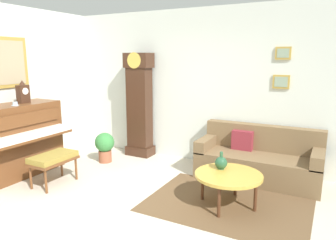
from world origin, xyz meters
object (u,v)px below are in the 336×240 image
(mantel_clock, at_px, (23,93))
(potted_plant, at_px, (105,145))
(piano, at_px, (17,140))
(green_jug, at_px, (221,163))
(coffee_table, at_px, (228,176))
(piano_bench, at_px, (53,159))
(teacup, at_px, (15,104))
(grandfather_clock, at_px, (139,108))
(couch, at_px, (258,160))

(mantel_clock, relative_size, potted_plant, 0.68)
(piano, bearing_deg, green_jug, 11.67)
(coffee_table, distance_m, mantel_clock, 3.57)
(piano, bearing_deg, piano_bench, -1.27)
(piano, distance_m, teacup, 0.63)
(piano, relative_size, mantel_clock, 3.79)
(piano_bench, xyz_separation_m, potted_plant, (0.01, 1.20, -0.08))
(potted_plant, bearing_deg, grandfather_clock, 63.85)
(coffee_table, bearing_deg, green_jug, 138.65)
(couch, bearing_deg, mantel_clock, -156.99)
(coffee_table, bearing_deg, grandfather_clock, 149.31)
(teacup, height_order, green_jug, teacup)
(grandfather_clock, relative_size, green_jug, 8.46)
(couch, distance_m, potted_plant, 2.76)
(couch, xyz_separation_m, mantel_clock, (-3.56, -1.51, 1.05))
(green_jug, height_order, potted_plant, green_jug)
(teacup, height_order, potted_plant, teacup)
(piano_bench, bearing_deg, couch, 32.28)
(grandfather_clock, xyz_separation_m, green_jug, (2.09, -1.20, -0.43))
(coffee_table, bearing_deg, piano, -170.94)
(piano_bench, xyz_separation_m, green_jug, (2.44, 0.70, 0.12))
(piano_bench, distance_m, grandfather_clock, 2.00)
(mantel_clock, bearing_deg, piano, -90.58)
(piano_bench, xyz_separation_m, teacup, (-0.71, -0.04, 0.81))
(piano_bench, height_order, couch, couch)
(green_jug, distance_m, potted_plant, 2.49)
(couch, height_order, green_jug, couch)
(piano, height_order, green_jug, piano)
(mantel_clock, bearing_deg, piano_bench, -14.12)
(grandfather_clock, height_order, potted_plant, grandfather_clock)
(mantel_clock, bearing_deg, teacup, -63.69)
(coffee_table, xyz_separation_m, green_jug, (-0.15, 0.13, 0.12))
(piano, distance_m, coffee_table, 3.47)
(piano, distance_m, piano_bench, 0.86)
(piano_bench, xyz_separation_m, couch, (2.73, 1.72, -0.09))
(mantel_clock, relative_size, teacup, 3.28)
(piano_bench, bearing_deg, coffee_table, 12.31)
(piano_bench, bearing_deg, green_jug, 15.91)
(mantel_clock, bearing_deg, grandfather_clock, 54.82)
(grandfather_clock, bearing_deg, potted_plant, -116.15)
(mantel_clock, bearing_deg, potted_plant, 49.55)
(couch, bearing_deg, piano_bench, -147.72)
(potted_plant, bearing_deg, green_jug, -11.85)
(couch, bearing_deg, teacup, -152.81)
(piano_bench, relative_size, potted_plant, 1.25)
(piano, height_order, coffee_table, piano)
(grandfather_clock, distance_m, couch, 2.47)
(coffee_table, height_order, green_jug, green_jug)
(teacup, bearing_deg, coffee_table, 10.44)
(couch, relative_size, coffee_table, 2.16)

